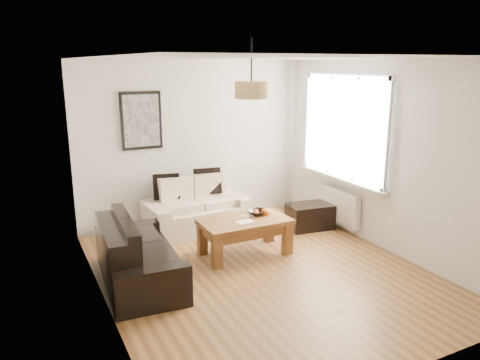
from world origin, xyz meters
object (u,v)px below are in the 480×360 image
loveseat_cream (196,206)px  ottoman (310,216)px  sofa_leather (139,252)px  coffee_table (245,237)px

loveseat_cream → ottoman: bearing=-27.8°
loveseat_cream → sofa_leather: loveseat_cream is taller
sofa_leather → coffee_table: (1.50, 0.15, -0.12)m
coffee_table → sofa_leather: bearing=-174.1°
loveseat_cream → ottoman: (1.62, -0.75, -0.19)m
loveseat_cream → sofa_leather: size_ratio=0.93×
coffee_table → ottoman: 1.45m
sofa_leather → coffee_table: 1.51m
loveseat_cream → sofa_leather: bearing=-136.2°
coffee_table → ottoman: coffee_table is taller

